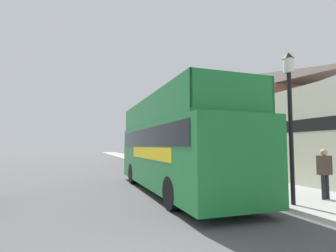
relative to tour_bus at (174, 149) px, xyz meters
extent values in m
plane|color=#4C4C4F|center=(-3.59, 13.29, -1.76)|extent=(144.00, 144.00, 0.00)
cube|color=#999993|center=(3.76, 10.29, -1.69)|extent=(3.60, 108.00, 0.14)
cube|color=#935642|center=(8.56, 14.99, 1.09)|extent=(6.00, 25.39, 5.71)
pyramid|color=#473D38|center=(8.56, 14.99, 5.53)|extent=(6.00, 25.39, 3.17)
cube|color=#1E7A38|center=(0.00, -0.10, -0.25)|extent=(2.61, 9.79, 2.46)
cube|color=yellow|center=(0.00, -0.59, -0.13)|extent=(2.60, 5.39, 0.45)
cube|color=black|center=(0.00, -0.10, 0.48)|extent=(2.64, 9.01, 0.70)
cube|color=#1E7A38|center=(0.00, -0.10, 1.03)|extent=(2.61, 9.01, 0.10)
cube|color=#1E7A38|center=(-1.24, -0.11, 1.58)|extent=(0.13, 8.99, 1.00)
cube|color=#1E7A38|center=(1.24, -0.10, 1.58)|extent=(0.13, 8.99, 1.00)
cube|color=#1E7A38|center=(0.03, -4.56, 1.58)|extent=(2.55, 0.09, 1.00)
cube|color=#1E7A38|center=(-0.02, 3.71, 1.58)|extent=(2.56, 1.39, 1.00)
cylinder|color=black|center=(-1.17, 2.92, -1.26)|extent=(0.29, 1.00, 1.00)
cylinder|color=black|center=(1.13, 2.93, -1.26)|extent=(0.29, 1.00, 1.00)
cylinder|color=black|center=(-1.13, -2.95, -1.26)|extent=(0.29, 1.00, 1.00)
cylinder|color=black|center=(1.17, -2.93, -1.26)|extent=(0.29, 1.00, 1.00)
cube|color=maroon|center=(0.88, 7.37, -1.25)|extent=(1.90, 4.33, 0.70)
cube|color=black|center=(0.87, 7.25, -0.67)|extent=(1.58, 2.12, 0.46)
cylinder|color=black|center=(0.18, 8.73, -1.46)|extent=(0.23, 0.61, 0.60)
cylinder|color=black|center=(1.72, 8.64, -1.46)|extent=(0.23, 0.61, 0.60)
cylinder|color=black|center=(0.04, 6.10, -1.46)|extent=(0.23, 0.61, 0.60)
cylinder|color=black|center=(1.57, 6.02, -1.46)|extent=(0.23, 0.61, 0.60)
cylinder|color=#232328|center=(3.91, -3.73, -1.22)|extent=(0.12, 0.12, 0.81)
cylinder|color=#232328|center=(4.08, -3.73, -1.22)|extent=(0.12, 0.12, 0.81)
cube|color=#4C3D33|center=(4.00, -3.73, -0.50)|extent=(0.44, 0.24, 0.64)
sphere|color=tan|center=(4.00, -3.73, -0.07)|extent=(0.22, 0.22, 0.22)
cylinder|color=black|center=(2.39, -4.00, 0.40)|extent=(0.13, 0.13, 4.04)
cylinder|color=silver|center=(2.39, -4.00, 2.64)|extent=(0.32, 0.32, 0.45)
cone|color=black|center=(2.39, -4.00, 2.98)|extent=(0.35, 0.35, 0.22)
cylinder|color=black|center=(2.55, 3.55, 0.66)|extent=(0.13, 0.13, 4.56)
cylinder|color=silver|center=(2.55, 3.55, 3.17)|extent=(0.32, 0.32, 0.45)
cone|color=black|center=(2.55, 3.55, 3.50)|extent=(0.35, 0.35, 0.22)
camera|label=1|loc=(-3.76, -10.41, 0.15)|focal=28.00mm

